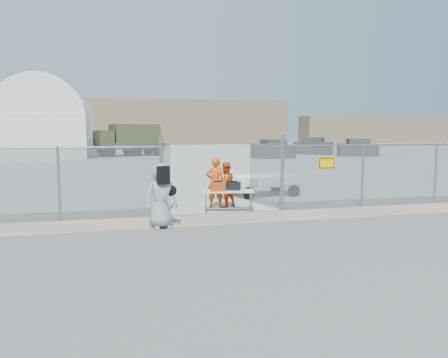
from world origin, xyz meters
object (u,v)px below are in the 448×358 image
object	(u,v)px
folding_table	(228,201)
utility_trailer	(263,185)
visitor	(161,196)
security_worker_right	(225,185)
security_worker_left	(215,183)

from	to	relation	value
folding_table	utility_trailer	distance (m)	3.96
folding_table	utility_trailer	world-z (taller)	utility_trailer
visitor	security_worker_right	bearing A→B (deg)	34.88
security_worker_left	security_worker_right	xyz separation A→B (m)	(0.35, -0.03, -0.08)
security_worker_left	folding_table	bearing A→B (deg)	113.68
security_worker_left	utility_trailer	size ratio (longest dim) A/B	0.48
folding_table	security_worker_right	xyz separation A→B (m)	(0.12, 0.84, 0.44)
visitor	security_worker_left	bearing A→B (deg)	39.47
folding_table	security_worker_right	bearing A→B (deg)	94.15
visitor	utility_trailer	xyz separation A→B (m)	(4.72, 5.07, -0.45)
security_worker_left	security_worker_right	distance (m)	0.37
utility_trailer	security_worker_right	bearing A→B (deg)	-139.83
folding_table	utility_trailer	xyz separation A→B (m)	(2.33, 3.20, 0.08)
folding_table	security_worker_left	world-z (taller)	security_worker_left
security_worker_right	utility_trailer	world-z (taller)	security_worker_right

